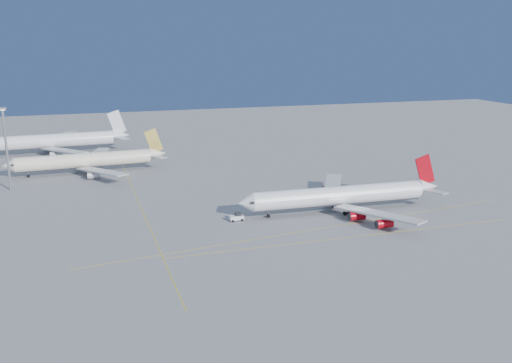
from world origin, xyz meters
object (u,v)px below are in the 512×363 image
at_px(airliner_etihad, 88,160).
at_px(pushback_tug, 237,217).
at_px(airliner_third, 53,141).
at_px(airliner_virgin, 343,196).
at_px(light_mast, 6,142).

xyz_separation_m(airliner_etihad, pushback_tug, (35.04, -69.58, -3.53)).
bearing_deg(pushback_tug, airliner_third, 109.51).
height_order(airliner_virgin, airliner_etihad, airliner_etihad).
height_order(airliner_third, pushback_tug, airliner_third).
height_order(pushback_tug, light_mast, light_mast).
distance_m(airliner_etihad, pushback_tug, 77.99).
height_order(airliner_virgin, airliner_third, airliner_third).
xyz_separation_m(airliner_virgin, light_mast, (-89.79, 52.72, 10.95)).
xyz_separation_m(airliner_third, pushback_tug, (47.69, -111.14, -4.20)).
distance_m(airliner_virgin, light_mast, 104.70).
xyz_separation_m(pushback_tug, light_mast, (-59.45, 51.96, 14.44)).
distance_m(airliner_third, light_mast, 61.20).
xyz_separation_m(airliner_third, light_mast, (-11.76, -59.18, 10.24)).
height_order(airliner_etihad, light_mast, light_mast).
bearing_deg(light_mast, airliner_virgin, -30.42).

